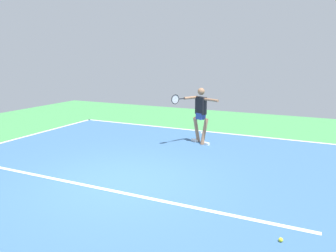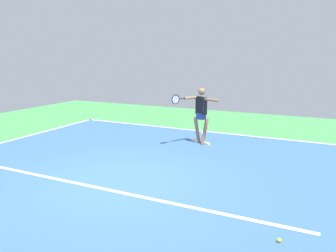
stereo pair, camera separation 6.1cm
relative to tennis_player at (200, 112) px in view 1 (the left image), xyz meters
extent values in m
plane|color=#428E4C|center=(0.40, 3.84, -1.01)|extent=(20.53, 20.53, 0.00)
cube|color=#38608E|center=(0.40, 3.84, -1.01)|extent=(10.66, 11.12, 0.00)
cube|color=white|center=(0.40, -1.67, -1.01)|extent=(10.66, 0.10, 0.01)
cube|color=white|center=(0.40, 4.33, -1.01)|extent=(8.00, 0.10, 0.01)
cube|color=white|center=(0.40, -1.47, -1.01)|extent=(0.10, 0.30, 0.01)
cylinder|color=#9E7051|center=(-0.17, 0.04, -0.60)|extent=(0.22, 0.30, 0.83)
cube|color=white|center=(-0.25, 0.08, -0.97)|extent=(0.26, 0.20, 0.07)
cylinder|color=#9E7051|center=(0.14, -0.11, -0.60)|extent=(0.22, 0.30, 0.83)
cube|color=white|center=(0.22, -0.15, -0.97)|extent=(0.26, 0.20, 0.07)
cube|color=#2D4799|center=(-0.01, -0.04, -0.14)|extent=(0.31, 0.29, 0.20)
cube|color=black|center=(-0.01, -0.04, 0.19)|extent=(0.38, 0.31, 0.54)
sphere|color=#9E7051|center=(-0.01, -0.04, 0.63)|extent=(0.22, 0.22, 0.22)
cylinder|color=#9E7051|center=(-0.40, 0.16, 0.41)|extent=(0.52, 0.31, 0.08)
cylinder|color=#9E7051|center=(0.26, 0.13, 0.44)|extent=(0.31, 0.52, 0.08)
cylinder|color=black|center=(0.43, 0.47, 0.44)|extent=(0.12, 0.21, 0.03)
torus|color=black|center=(0.54, 0.69, 0.44)|extent=(0.15, 0.27, 0.29)
cylinder|color=silver|center=(0.54, 0.69, 0.44)|extent=(0.11, 0.22, 0.25)
sphere|color=yellow|center=(-3.05, 4.84, -0.98)|extent=(0.07, 0.07, 0.07)
camera|label=1|loc=(-3.45, 9.56, 1.68)|focal=35.38mm
camera|label=2|loc=(-3.51, 9.53, 1.68)|focal=35.38mm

